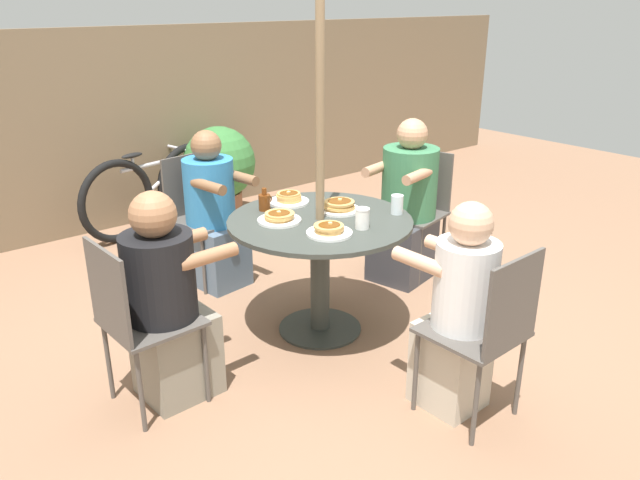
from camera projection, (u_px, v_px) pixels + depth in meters
name	position (u px, v px, depth m)	size (l,w,h in m)	color
ground_plane	(320.00, 329.00, 3.90)	(12.00, 12.00, 0.00)	#8C664C
back_fence	(130.00, 129.00, 5.48)	(10.00, 0.06, 1.71)	#7A664C
patio_table	(320.00, 243.00, 3.69)	(1.09, 1.09, 0.73)	#383D38
umbrella_pole	(320.00, 139.00, 3.47)	(0.05, 0.05, 2.41)	#846B4C
patio_chair_north	(198.00, 210.00, 4.46)	(0.47, 0.47, 0.90)	#514C47
diner_north	(213.00, 217.00, 4.36)	(0.40, 0.53, 1.11)	slate
patio_chair_east	(135.00, 315.00, 2.98)	(0.43, 0.43, 0.90)	#514C47
diner_east	(168.00, 307.00, 3.09)	(0.53, 0.36, 1.11)	gray
patio_chair_south	(488.00, 327.00, 2.88)	(0.43, 0.43, 0.90)	#514C47
diner_south	(458.00, 315.00, 3.01)	(0.32, 0.49, 1.09)	beige
patio_chair_west	(418.00, 204.00, 4.59)	(0.50, 0.50, 0.90)	#514C47
diner_west	(406.00, 209.00, 4.46)	(0.56, 0.48, 1.17)	#3D3D42
pancake_plate_a	(339.00, 206.00, 3.76)	(0.25, 0.25, 0.08)	white
pancake_plate_b	(289.00, 199.00, 3.91)	(0.25, 0.25, 0.08)	white
pancake_plate_c	(329.00, 230.00, 3.40)	(0.25, 0.25, 0.07)	white
pancake_plate_d	(279.00, 218.00, 3.59)	(0.25, 0.25, 0.06)	white
syrup_bottle	(265.00, 202.00, 3.77)	(0.09, 0.07, 0.14)	#602D0F
coffee_cup	(362.00, 218.00, 3.47)	(0.08, 0.08, 0.12)	white
drinking_glass_a	(397.00, 204.00, 3.71)	(0.07, 0.07, 0.11)	silver
bicycle	(155.00, 190.00, 5.45)	(1.46, 0.46, 0.73)	black
potted_shrub	(220.00, 167.00, 5.70)	(0.66, 0.66, 0.86)	brown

